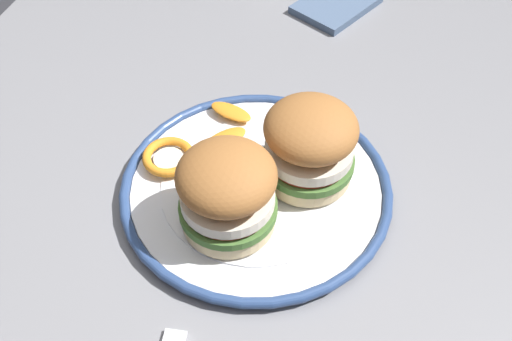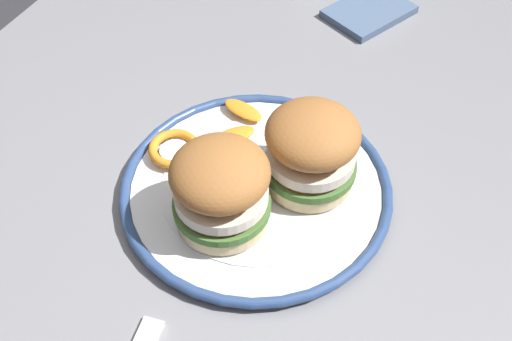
{
  "view_description": "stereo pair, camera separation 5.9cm",
  "coord_description": "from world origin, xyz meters",
  "px_view_note": "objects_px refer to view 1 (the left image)",
  "views": [
    {
      "loc": [
        0.42,
        0.17,
        1.31
      ],
      "look_at": [
        -0.01,
        0.04,
        0.8
      ],
      "focal_mm": 42.36,
      "sensor_mm": 36.0,
      "label": 1
    },
    {
      "loc": [
        0.4,
        0.22,
        1.31
      ],
      "look_at": [
        -0.01,
        0.04,
        0.8
      ],
      "focal_mm": 42.36,
      "sensor_mm": 36.0,
      "label": 2
    }
  ],
  "objects_px": {
    "dinner_plate": "(256,188)",
    "sandwich_half_right": "(227,191)",
    "dining_table": "(225,241)",
    "sandwich_half_left": "(310,144)"
  },
  "relations": [
    {
      "from": "dining_table",
      "to": "sandwich_half_left",
      "type": "relative_size",
      "value": 8.92
    },
    {
      "from": "sandwich_half_left",
      "to": "sandwich_half_right",
      "type": "bearing_deg",
      "value": -36.18
    },
    {
      "from": "sandwich_half_left",
      "to": "sandwich_half_right",
      "type": "relative_size",
      "value": 0.99
    },
    {
      "from": "dining_table",
      "to": "sandwich_half_left",
      "type": "xyz_separation_m",
      "value": [
        -0.04,
        0.09,
        0.17
      ]
    },
    {
      "from": "dinner_plate",
      "to": "sandwich_half_right",
      "type": "xyz_separation_m",
      "value": [
        0.06,
        -0.01,
        0.06
      ]
    },
    {
      "from": "dinner_plate",
      "to": "sandwich_half_right",
      "type": "relative_size",
      "value": 2.15
    },
    {
      "from": "dining_table",
      "to": "dinner_plate",
      "type": "height_order",
      "value": "dinner_plate"
    },
    {
      "from": "dining_table",
      "to": "sandwich_half_left",
      "type": "distance_m",
      "value": 0.2
    },
    {
      "from": "dining_table",
      "to": "sandwich_half_right",
      "type": "relative_size",
      "value": 8.83
    },
    {
      "from": "dining_table",
      "to": "sandwich_half_right",
      "type": "height_order",
      "value": "sandwich_half_right"
    }
  ]
}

